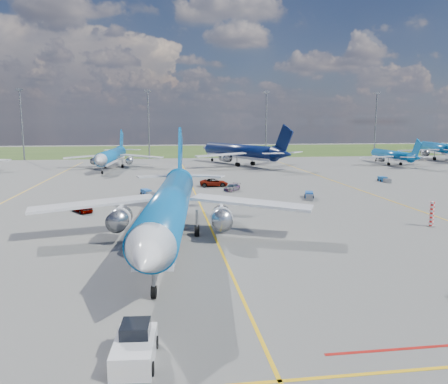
{
  "coord_description": "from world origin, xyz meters",
  "views": [
    {
      "loc": [
        -5.28,
        -38.64,
        12.3
      ],
      "look_at": [
        1.77,
        12.29,
        4.0
      ],
      "focal_mm": 35.0,
      "sensor_mm": 36.0,
      "label": 1
    }
  ],
  "objects": [
    {
      "name": "ground",
      "position": [
        0.0,
        0.0,
        0.0
      ],
      "size": [
        400.0,
        400.0,
        0.0
      ],
      "primitive_type": "plane",
      "color": "#565654",
      "rests_on": "ground"
    },
    {
      "name": "grass_strip",
      "position": [
        0.0,
        150.0,
        0.0
      ],
      "size": [
        400.0,
        80.0,
        0.01
      ],
      "primitive_type": "cube",
      "color": "#2D4719",
      "rests_on": "ground"
    },
    {
      "name": "taxiway_lines",
      "position": [
        0.17,
        27.7,
        0.01
      ],
      "size": [
        60.25,
        160.0,
        0.02
      ],
      "color": "yellow",
      "rests_on": "ground"
    },
    {
      "name": "floodlight_masts",
      "position": [
        10.0,
        110.0,
        12.56
      ],
      "size": [
        202.2,
        0.5,
        22.7
      ],
      "color": "slate",
      "rests_on": "ground"
    },
    {
      "name": "warning_post",
      "position": [
        26.0,
        8.0,
        1.5
      ],
      "size": [
        0.5,
        0.5,
        3.0
      ],
      "primitive_type": "cylinder",
      "color": "red",
      "rests_on": "ground"
    },
    {
      "name": "bg_jet_nnw",
      "position": [
        -18.86,
        79.35,
        0.0
      ],
      "size": [
        31.08,
        39.24,
        9.74
      ],
      "primitive_type": null,
      "rotation": [
        0.0,
        0.0,
        -0.08
      ],
      "color": "#0B5DA5",
      "rests_on": "ground"
    },
    {
      "name": "bg_jet_n",
      "position": [
        16.13,
        84.12,
        0.0
      ],
      "size": [
        48.74,
        53.42,
        11.34
      ],
      "primitive_type": null,
      "rotation": [
        0.0,
        0.0,
        3.6
      ],
      "color": "#07143F",
      "rests_on": "ground"
    },
    {
      "name": "bg_jet_ne",
      "position": [
        60.27,
        79.9,
        0.0
      ],
      "size": [
        23.23,
        30.13,
        7.77
      ],
      "primitive_type": null,
      "rotation": [
        0.0,
        0.0,
        3.12
      ],
      "color": "#0B5DA5",
      "rests_on": "ground"
    },
    {
      "name": "bg_jet_ene",
      "position": [
        84.5,
        93.68,
        0.0
      ],
      "size": [
        37.78,
        45.01,
        10.36
      ],
      "primitive_type": null,
      "rotation": [
        0.0,
        0.0,
        2.93
      ],
      "color": "#0B5DA5",
      "rests_on": "ground"
    },
    {
      "name": "main_airliner",
      "position": [
        -4.77,
        5.06,
        0.0
      ],
      "size": [
        36.61,
        45.72,
        11.18
      ],
      "primitive_type": null,
      "rotation": [
        0.0,
        0.0,
        -0.1
      ],
      "color": "#0B5DA5",
      "rests_on": "ground"
    },
    {
      "name": "pushback_tug",
      "position": [
        -6.98,
        -17.14,
        0.75
      ],
      "size": [
        2.31,
        5.55,
        1.86
      ],
      "rotation": [
        0.0,
        0.0,
        -0.07
      ],
      "color": "silver",
      "rests_on": "ground"
    },
    {
      "name": "service_car_a",
      "position": [
        -16.64,
        22.39,
        0.74
      ],
      "size": [
        3.85,
        4.62,
        1.49
      ],
      "primitive_type": "imported",
      "rotation": [
        0.0,
        0.0,
        0.57
      ],
      "color": "#999999",
      "rests_on": "ground"
    },
    {
      "name": "service_car_b",
      "position": [
        4.17,
        43.72,
        0.76
      ],
      "size": [
        5.53,
        2.72,
        1.51
      ],
      "primitive_type": "imported",
      "rotation": [
        0.0,
        0.0,
        1.53
      ],
      "color": "#999999",
      "rests_on": "ground"
    },
    {
      "name": "service_car_c",
      "position": [
        6.81,
        38.14,
        0.61
      ],
      "size": [
        3.87,
        4.39,
        1.22
      ],
      "primitive_type": "imported",
      "rotation": [
        0.0,
        0.0,
        -0.64
      ],
      "color": "#999999",
      "rests_on": "ground"
    },
    {
      "name": "baggage_tug_w",
      "position": [
        17.95,
        28.44,
        0.46
      ],
      "size": [
        2.42,
        4.49,
        0.98
      ],
      "rotation": [
        0.0,
        0.0,
        -0.31
      ],
      "color": "#1C53AB",
      "rests_on": "ground"
    },
    {
      "name": "baggage_tug_c",
      "position": [
        -8.08,
        34.76,
        0.45
      ],
      "size": [
        2.63,
        4.42,
        0.97
      ],
      "rotation": [
        0.0,
        0.0,
        0.37
      ],
      "color": "#1B56A7",
      "rests_on": "ground"
    },
    {
      "name": "baggage_tug_e",
      "position": [
        39.86,
        45.49,
        0.45
      ],
      "size": [
        1.45,
        4.38,
        0.97
      ],
      "rotation": [
        0.0,
        0.0,
        -0.07
      ],
      "color": "#185495",
      "rests_on": "ground"
    }
  ]
}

